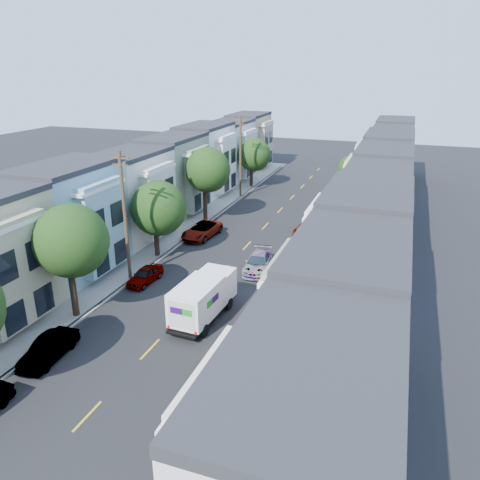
% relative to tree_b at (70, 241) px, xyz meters
% --- Properties ---
extents(ground, '(160.00, 160.00, 0.00)m').
position_rel_tree_b_xyz_m(ground, '(6.30, 4.22, -5.46)').
color(ground, black).
rests_on(ground, ground).
extents(road_slab, '(12.00, 70.00, 0.02)m').
position_rel_tree_b_xyz_m(road_slab, '(6.30, 19.22, -5.45)').
color(road_slab, black).
rests_on(road_slab, ground).
extents(curb_left, '(0.30, 70.00, 0.15)m').
position_rel_tree_b_xyz_m(curb_left, '(0.25, 19.22, -5.38)').
color(curb_left, gray).
rests_on(curb_left, ground).
extents(curb_right, '(0.30, 70.00, 0.15)m').
position_rel_tree_b_xyz_m(curb_right, '(12.35, 19.22, -5.38)').
color(curb_right, gray).
rests_on(curb_right, ground).
extents(sidewalk_left, '(2.60, 70.00, 0.15)m').
position_rel_tree_b_xyz_m(sidewalk_left, '(-1.05, 19.22, -5.38)').
color(sidewalk_left, gray).
rests_on(sidewalk_left, ground).
extents(sidewalk_right, '(2.60, 70.00, 0.15)m').
position_rel_tree_b_xyz_m(sidewalk_right, '(13.65, 19.22, -5.38)').
color(sidewalk_right, gray).
rests_on(sidewalk_right, ground).
extents(centerline, '(0.12, 70.00, 0.01)m').
position_rel_tree_b_xyz_m(centerline, '(6.30, 19.22, -5.46)').
color(centerline, gold).
rests_on(centerline, ground).
extents(townhouse_row_left, '(5.00, 70.00, 8.50)m').
position_rel_tree_b_xyz_m(townhouse_row_left, '(-4.85, 19.22, -5.46)').
color(townhouse_row_left, silver).
rests_on(townhouse_row_left, ground).
extents(townhouse_row_right, '(5.00, 70.00, 8.50)m').
position_rel_tree_b_xyz_m(townhouse_row_right, '(17.45, 19.22, -5.46)').
color(townhouse_row_right, silver).
rests_on(townhouse_row_right, ground).
extents(tree_b, '(4.70, 4.70, 7.83)m').
position_rel_tree_b_xyz_m(tree_b, '(0.00, 0.00, 0.00)').
color(tree_b, black).
rests_on(tree_b, ground).
extents(tree_c, '(4.70, 4.70, 6.82)m').
position_rel_tree_b_xyz_m(tree_c, '(0.00, 11.11, -1.00)').
color(tree_c, black).
rests_on(tree_c, ground).
extents(tree_d, '(4.70, 4.70, 7.97)m').
position_rel_tree_b_xyz_m(tree_d, '(-0.00, 21.73, 0.13)').
color(tree_d, black).
rests_on(tree_d, ground).
extents(tree_e, '(4.40, 4.40, 6.69)m').
position_rel_tree_b_xyz_m(tree_e, '(0.00, 37.56, -0.98)').
color(tree_e, black).
rests_on(tree_e, ground).
extents(tree_far_r, '(3.10, 3.10, 5.69)m').
position_rel_tree_b_xyz_m(tree_far_r, '(13.20, 34.03, -1.37)').
color(tree_far_r, black).
rests_on(tree_far_r, ground).
extents(utility_pole_near, '(1.60, 0.26, 10.00)m').
position_rel_tree_b_xyz_m(utility_pole_near, '(0.00, 6.22, -0.31)').
color(utility_pole_near, '#42301E').
rests_on(utility_pole_near, ground).
extents(utility_pole_far, '(1.60, 0.26, 10.00)m').
position_rel_tree_b_xyz_m(utility_pole_far, '(0.00, 32.22, -0.31)').
color(utility_pole_far, '#42301E').
rests_on(utility_pole_far, ground).
extents(fedex_truck, '(2.28, 5.92, 2.84)m').
position_rel_tree_b_xyz_m(fedex_truck, '(7.86, 2.62, -3.87)').
color(fedex_truck, white).
rests_on(fedex_truck, ground).
extents(lead_sedan, '(2.40, 4.75, 1.37)m').
position_rel_tree_b_xyz_m(lead_sedan, '(8.93, 11.24, -4.77)').
color(lead_sedan, black).
rests_on(lead_sedan, ground).
extents(parked_left_b, '(1.69, 4.10, 1.34)m').
position_rel_tree_b_xyz_m(parked_left_b, '(1.40, -4.57, -4.79)').
color(parked_left_b, black).
rests_on(parked_left_b, ground).
extents(parked_left_c, '(1.69, 3.88, 1.23)m').
position_rel_tree_b_xyz_m(parked_left_c, '(1.40, 6.12, -4.84)').
color(parked_left_c, '#9198A1').
rests_on(parked_left_c, ground).
extents(parked_left_d, '(2.83, 5.29, 1.41)m').
position_rel_tree_b_xyz_m(parked_left_d, '(1.40, 16.93, -4.75)').
color(parked_left_d, '#53130F').
rests_on(parked_left_d, ground).
extents(parked_right_a, '(1.84, 4.20, 1.25)m').
position_rel_tree_b_xyz_m(parked_right_a, '(11.20, -3.92, -4.83)').
color(parked_right_a, '#3A3C3D').
rests_on(parked_right_a, ground).
extents(parked_right_b, '(1.74, 4.00, 1.27)m').
position_rel_tree_b_xyz_m(parked_right_b, '(11.20, 3.44, -4.82)').
color(parked_right_b, silver).
rests_on(parked_right_b, ground).
extents(parked_right_c, '(2.83, 5.41, 1.45)m').
position_rel_tree_b_xyz_m(parked_right_c, '(11.20, 21.17, -4.73)').
color(parked_right_c, black).
rests_on(parked_right_c, ground).
extents(parked_right_d, '(2.50, 4.64, 1.24)m').
position_rel_tree_b_xyz_m(parked_right_d, '(11.20, 33.65, -4.84)').
color(parked_right_d, '#0F0D38').
rests_on(parked_right_d, ground).
extents(motorcycle, '(0.28, 2.07, 0.82)m').
position_rel_tree_b_xyz_m(motorcycle, '(11.70, -6.98, -5.02)').
color(motorcycle, black).
rests_on(motorcycle, ground).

